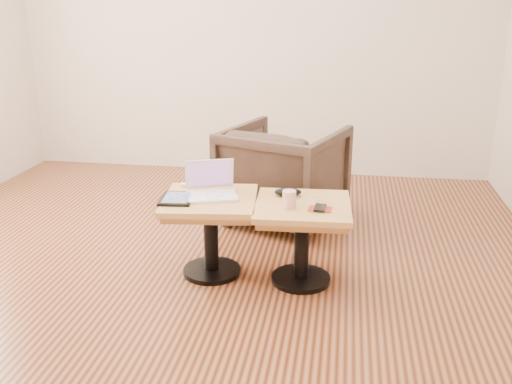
# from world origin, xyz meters

# --- Properties ---
(room_shell) EXTENTS (4.52, 4.52, 2.71)m
(room_shell) POSITION_xyz_m (0.00, 0.00, 1.35)
(room_shell) COLOR #421E0F
(room_shell) RESTS_ON ground
(side_table_left) EXTENTS (0.61, 0.61, 0.50)m
(side_table_left) POSITION_xyz_m (0.11, -0.03, 0.38)
(side_table_left) COLOR black
(side_table_left) RESTS_ON ground
(side_table_right) EXTENTS (0.58, 0.58, 0.50)m
(side_table_right) POSITION_xyz_m (0.67, -0.05, 0.38)
(side_table_right) COLOR black
(side_table_right) RESTS_ON ground
(laptop) EXTENTS (0.36, 0.34, 0.21)m
(laptop) POSITION_xyz_m (0.10, 0.01, 0.54)
(laptop) COLOR white
(laptop) RESTS_ON side_table_left
(tablet) EXTENTS (0.21, 0.26, 0.02)m
(tablet) POSITION_xyz_m (-0.08, -0.10, 0.51)
(tablet) COLOR black
(tablet) RESTS_ON side_table_left
(charging_adapter) EXTENTS (0.05, 0.05, 0.02)m
(charging_adapter) POSITION_xyz_m (-0.11, 0.15, 0.51)
(charging_adapter) COLOR white
(charging_adapter) RESTS_ON side_table_left
(glasses_case) EXTENTS (0.17, 0.09, 0.05)m
(glasses_case) POSITION_xyz_m (0.56, 0.07, 0.53)
(glasses_case) COLOR black
(glasses_case) RESTS_ON side_table_right
(striped_cup) EXTENTS (0.08, 0.08, 0.10)m
(striped_cup) POSITION_xyz_m (0.59, -0.12, 0.55)
(striped_cup) COLOR #F3677A
(striped_cup) RESTS_ON side_table_right
(earbuds_tangle) EXTENTS (0.08, 0.05, 0.02)m
(earbuds_tangle) POSITION_xyz_m (0.72, -0.00, 0.51)
(earbuds_tangle) COLOR white
(earbuds_tangle) RESTS_ON side_table_right
(phone_on_sleeve) EXTENTS (0.14, 0.12, 0.02)m
(phone_on_sleeve) POSITION_xyz_m (0.77, -0.13, 0.51)
(phone_on_sleeve) COLOR maroon
(phone_on_sleeve) RESTS_ON side_table_right
(armchair) EXTENTS (1.03, 1.04, 0.75)m
(armchair) POSITION_xyz_m (0.45, 0.94, 0.37)
(armchair) COLOR black
(armchair) RESTS_ON ground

